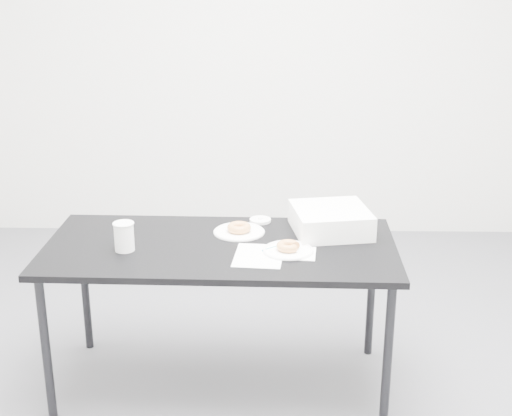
{
  "coord_description": "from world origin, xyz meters",
  "views": [
    {
      "loc": [
        0.16,
        -2.84,
        1.86
      ],
      "look_at": [
        0.1,
        0.02,
        0.86
      ],
      "focal_mm": 50.0,
      "sensor_mm": 36.0,
      "label": 1
    }
  ],
  "objects_px": {
    "table": "(220,256)",
    "donut_far": "(239,228)",
    "plate_far": "(239,232)",
    "coffee_cup": "(124,237)",
    "pen": "(273,247)",
    "bakery_box": "(331,220)",
    "scorecard": "(259,256)",
    "plate_near": "(288,250)",
    "donut_near": "(288,246)"
  },
  "relations": [
    {
      "from": "table",
      "to": "donut_far",
      "type": "xyz_separation_m",
      "value": [
        0.08,
        0.15,
        0.08
      ]
    },
    {
      "from": "plate_far",
      "to": "coffee_cup",
      "type": "bearing_deg",
      "value": -155.36
    },
    {
      "from": "pen",
      "to": "coffee_cup",
      "type": "xyz_separation_m",
      "value": [
        -0.63,
        -0.03,
        0.06
      ]
    },
    {
      "from": "coffee_cup",
      "to": "bakery_box",
      "type": "relative_size",
      "value": 0.38
    },
    {
      "from": "plate_far",
      "to": "bakery_box",
      "type": "bearing_deg",
      "value": 3.35
    },
    {
      "from": "bakery_box",
      "to": "scorecard",
      "type": "bearing_deg",
      "value": -147.61
    },
    {
      "from": "plate_near",
      "to": "bakery_box",
      "type": "bearing_deg",
      "value": 50.94
    },
    {
      "from": "donut_near",
      "to": "donut_far",
      "type": "xyz_separation_m",
      "value": [
        -0.22,
        0.22,
        -0.0
      ]
    },
    {
      "from": "donut_near",
      "to": "donut_far",
      "type": "bearing_deg",
      "value": 135.08
    },
    {
      "from": "scorecard",
      "to": "donut_far",
      "type": "relative_size",
      "value": 2.33
    },
    {
      "from": "pen",
      "to": "plate_near",
      "type": "relative_size",
      "value": 0.55
    },
    {
      "from": "pen",
      "to": "bakery_box",
      "type": "height_order",
      "value": "bakery_box"
    },
    {
      "from": "pen",
      "to": "scorecard",
      "type": "bearing_deg",
      "value": -166.04
    },
    {
      "from": "donut_near",
      "to": "plate_far",
      "type": "xyz_separation_m",
      "value": [
        -0.22,
        0.22,
        -0.02
      ]
    },
    {
      "from": "donut_near",
      "to": "plate_far",
      "type": "height_order",
      "value": "donut_near"
    },
    {
      "from": "scorecard",
      "to": "plate_far",
      "type": "bearing_deg",
      "value": 114.26
    },
    {
      "from": "scorecard",
      "to": "plate_far",
      "type": "relative_size",
      "value": 1.1
    },
    {
      "from": "donut_near",
      "to": "coffee_cup",
      "type": "distance_m",
      "value": 0.69
    },
    {
      "from": "table",
      "to": "plate_far",
      "type": "distance_m",
      "value": 0.18
    },
    {
      "from": "donut_far",
      "to": "coffee_cup",
      "type": "xyz_separation_m",
      "value": [
        -0.48,
        -0.22,
        0.04
      ]
    },
    {
      "from": "scorecard",
      "to": "donut_near",
      "type": "distance_m",
      "value": 0.14
    },
    {
      "from": "donut_near",
      "to": "bakery_box",
      "type": "xyz_separation_m",
      "value": [
        0.2,
        0.24,
        0.03
      ]
    },
    {
      "from": "scorecard",
      "to": "pen",
      "type": "relative_size",
      "value": 2.15
    },
    {
      "from": "plate_far",
      "to": "bakery_box",
      "type": "relative_size",
      "value": 0.7
    },
    {
      "from": "donut_far",
      "to": "bakery_box",
      "type": "xyz_separation_m",
      "value": [
        0.41,
        0.02,
        0.03
      ]
    },
    {
      "from": "donut_near",
      "to": "bakery_box",
      "type": "relative_size",
      "value": 0.31
    },
    {
      "from": "scorecard",
      "to": "plate_far",
      "type": "xyz_separation_m",
      "value": [
        -0.09,
        0.27,
        0.0
      ]
    },
    {
      "from": "plate_near",
      "to": "table",
      "type": "bearing_deg",
      "value": 166.73
    },
    {
      "from": "coffee_cup",
      "to": "bakery_box",
      "type": "distance_m",
      "value": 0.92
    },
    {
      "from": "table",
      "to": "pen",
      "type": "height_order",
      "value": "pen"
    },
    {
      "from": "pen",
      "to": "donut_near",
      "type": "distance_m",
      "value": 0.07
    },
    {
      "from": "table",
      "to": "bakery_box",
      "type": "bearing_deg",
      "value": 20.48
    },
    {
      "from": "scorecard",
      "to": "coffee_cup",
      "type": "height_order",
      "value": "coffee_cup"
    },
    {
      "from": "plate_far",
      "to": "coffee_cup",
      "type": "xyz_separation_m",
      "value": [
        -0.48,
        -0.22,
        0.06
      ]
    },
    {
      "from": "pen",
      "to": "plate_far",
      "type": "bearing_deg",
      "value": 91.49
    },
    {
      "from": "table",
      "to": "plate_near",
      "type": "relative_size",
      "value": 7.16
    },
    {
      "from": "table",
      "to": "bakery_box",
      "type": "relative_size",
      "value": 4.67
    },
    {
      "from": "table",
      "to": "plate_near",
      "type": "height_order",
      "value": "plate_near"
    },
    {
      "from": "table",
      "to": "coffee_cup",
      "type": "relative_size",
      "value": 12.24
    },
    {
      "from": "donut_far",
      "to": "pen",
      "type": "bearing_deg",
      "value": -50.4
    },
    {
      "from": "table",
      "to": "coffee_cup",
      "type": "bearing_deg",
      "value": -168.98
    },
    {
      "from": "pen",
      "to": "plate_near",
      "type": "height_order",
      "value": "pen"
    },
    {
      "from": "scorecard",
      "to": "donut_far",
      "type": "xyz_separation_m",
      "value": [
        -0.09,
        0.27,
        0.02
      ]
    },
    {
      "from": "pen",
      "to": "plate_far",
      "type": "distance_m",
      "value": 0.24
    },
    {
      "from": "pen",
      "to": "plate_far",
      "type": "relative_size",
      "value": 0.51
    },
    {
      "from": "plate_near",
      "to": "donut_far",
      "type": "bearing_deg",
      "value": 135.08
    },
    {
      "from": "pen",
      "to": "bakery_box",
      "type": "distance_m",
      "value": 0.34
    },
    {
      "from": "table",
      "to": "bakery_box",
      "type": "xyz_separation_m",
      "value": [
        0.49,
        0.17,
        0.11
      ]
    },
    {
      "from": "table",
      "to": "coffee_cup",
      "type": "height_order",
      "value": "coffee_cup"
    },
    {
      "from": "scorecard",
      "to": "plate_far",
      "type": "height_order",
      "value": "plate_far"
    }
  ]
}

